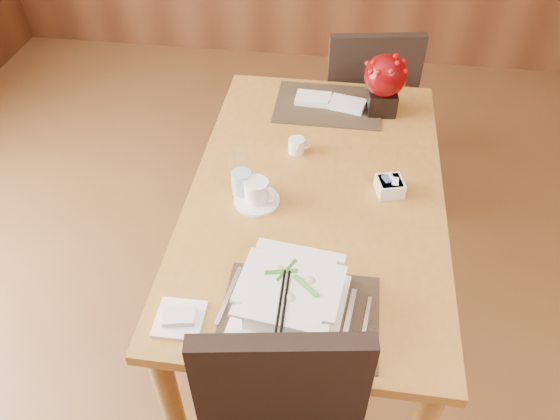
# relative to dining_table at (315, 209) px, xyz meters

# --- Properties ---
(dining_table) EXTENTS (0.90, 1.50, 0.75)m
(dining_table) POSITION_rel_dining_table_xyz_m (0.00, 0.00, 0.00)
(dining_table) COLOR #AF7730
(dining_table) RESTS_ON ground
(placemat_near) EXTENTS (0.45, 0.33, 0.01)m
(placemat_near) POSITION_rel_dining_table_xyz_m (0.00, -0.55, 0.10)
(placemat_near) COLOR black
(placemat_near) RESTS_ON dining_table
(placemat_far) EXTENTS (0.45, 0.33, 0.01)m
(placemat_far) POSITION_rel_dining_table_xyz_m (0.00, 0.55, 0.10)
(placemat_far) COLOR black
(placemat_far) RESTS_ON dining_table
(soup_setting) EXTENTS (0.34, 0.34, 0.12)m
(soup_setting) POSITION_rel_dining_table_xyz_m (-0.03, -0.53, 0.16)
(soup_setting) COLOR white
(soup_setting) RESTS_ON dining_table
(coffee_cup) EXTENTS (0.16, 0.16, 0.09)m
(coffee_cup) POSITION_rel_dining_table_xyz_m (-0.20, -0.09, 0.14)
(coffee_cup) COLOR white
(coffee_cup) RESTS_ON dining_table
(water_glass) EXTENTS (0.10, 0.10, 0.18)m
(water_glass) POSITION_rel_dining_table_xyz_m (-0.26, -0.06, 0.19)
(water_glass) COLOR white
(water_glass) RESTS_ON dining_table
(creamer_jug) EXTENTS (0.10, 0.10, 0.06)m
(creamer_jug) POSITION_rel_dining_table_xyz_m (-0.10, 0.21, 0.13)
(creamer_jug) COLOR white
(creamer_jug) RESTS_ON dining_table
(sugar_caddy) EXTENTS (0.11, 0.11, 0.05)m
(sugar_caddy) POSITION_rel_dining_table_xyz_m (0.26, 0.02, 0.12)
(sugar_caddy) COLOR white
(sugar_caddy) RESTS_ON dining_table
(berry_decor) EXTENTS (0.18, 0.18, 0.26)m
(berry_decor) POSITION_rel_dining_table_xyz_m (0.22, 0.53, 0.24)
(berry_decor) COLOR black
(berry_decor) RESTS_ON dining_table
(napkins_far) EXTENTS (0.31, 0.15, 0.03)m
(napkins_far) POSITION_rel_dining_table_xyz_m (0.02, 0.55, 0.12)
(napkins_far) COLOR white
(napkins_far) RESTS_ON dining_table
(bread_plate) EXTENTS (0.14, 0.14, 0.01)m
(bread_plate) POSITION_rel_dining_table_xyz_m (-0.34, -0.61, 0.10)
(bread_plate) COLOR white
(bread_plate) RESTS_ON dining_table
(far_chair) EXTENTS (0.51, 0.52, 0.96)m
(far_chair) POSITION_rel_dining_table_xyz_m (0.17, 0.92, -0.11)
(far_chair) COLOR black
(far_chair) RESTS_ON ground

